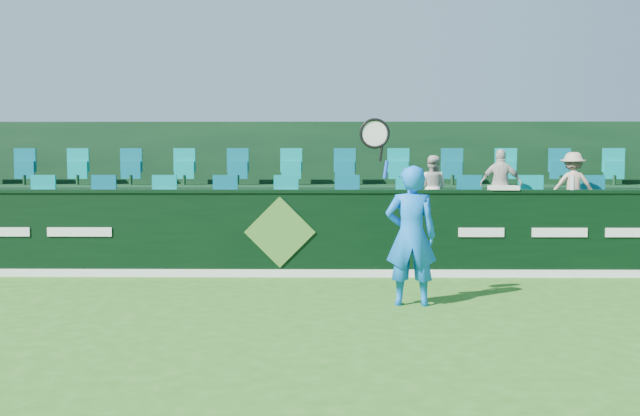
{
  "coord_description": "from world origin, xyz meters",
  "views": [
    {
      "loc": [
        0.74,
        -7.02,
        1.84
      ],
      "look_at": [
        0.63,
        2.8,
        1.15
      ],
      "focal_mm": 40.0,
      "sensor_mm": 36.0,
      "label": 1
    }
  ],
  "objects_px": {
    "spectator_left": "(432,187)",
    "spectator_middle": "(501,184)",
    "drinks_bottle": "(573,183)",
    "tennis_player": "(410,234)",
    "towel": "(503,188)",
    "spectator_right": "(573,186)"
  },
  "relations": [
    {
      "from": "spectator_left",
      "to": "spectator_middle",
      "type": "xyz_separation_m",
      "value": [
        1.17,
        0.0,
        0.05
      ]
    },
    {
      "from": "spectator_middle",
      "to": "drinks_bottle",
      "type": "height_order",
      "value": "spectator_middle"
    },
    {
      "from": "tennis_player",
      "to": "spectator_left",
      "type": "xyz_separation_m",
      "value": [
        0.74,
        3.31,
        0.45
      ]
    },
    {
      "from": "tennis_player",
      "to": "drinks_bottle",
      "type": "distance_m",
      "value": 3.56
    },
    {
      "from": "tennis_player",
      "to": "towel",
      "type": "xyz_separation_m",
      "value": [
        1.68,
        2.19,
        0.49
      ]
    },
    {
      "from": "towel",
      "to": "drinks_bottle",
      "type": "distance_m",
      "value": 1.07
    },
    {
      "from": "spectator_left",
      "to": "drinks_bottle",
      "type": "height_order",
      "value": "spectator_left"
    },
    {
      "from": "spectator_middle",
      "to": "drinks_bottle",
      "type": "xyz_separation_m",
      "value": [
        0.83,
        -1.12,
        0.06
      ]
    },
    {
      "from": "spectator_middle",
      "to": "spectator_right",
      "type": "relative_size",
      "value": 1.05
    },
    {
      "from": "spectator_left",
      "to": "spectator_right",
      "type": "relative_size",
      "value": 0.95
    },
    {
      "from": "spectator_right",
      "to": "towel",
      "type": "relative_size",
      "value": 2.64
    },
    {
      "from": "drinks_bottle",
      "to": "towel",
      "type": "bearing_deg",
      "value": 180.0
    },
    {
      "from": "tennis_player",
      "to": "spectator_left",
      "type": "distance_m",
      "value": 3.42
    },
    {
      "from": "tennis_player",
      "to": "spectator_middle",
      "type": "bearing_deg",
      "value": 59.88
    },
    {
      "from": "spectator_right",
      "to": "towel",
      "type": "height_order",
      "value": "spectator_right"
    },
    {
      "from": "spectator_middle",
      "to": "towel",
      "type": "distance_m",
      "value": 1.14
    },
    {
      "from": "tennis_player",
      "to": "spectator_left",
      "type": "bearing_deg",
      "value": 77.31
    },
    {
      "from": "spectator_middle",
      "to": "spectator_left",
      "type": "bearing_deg",
      "value": 18.6
    },
    {
      "from": "spectator_left",
      "to": "tennis_player",
      "type": "bearing_deg",
      "value": 102.23
    },
    {
      "from": "spectator_right",
      "to": "drinks_bottle",
      "type": "distance_m",
      "value": 1.19
    },
    {
      "from": "tennis_player",
      "to": "drinks_bottle",
      "type": "height_order",
      "value": "tennis_player"
    },
    {
      "from": "tennis_player",
      "to": "spectator_middle",
      "type": "distance_m",
      "value": 3.86
    }
  ]
}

